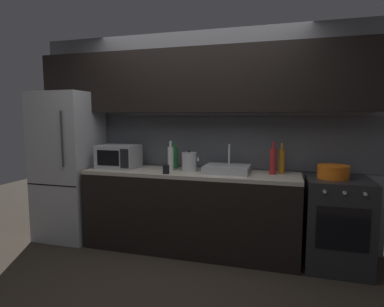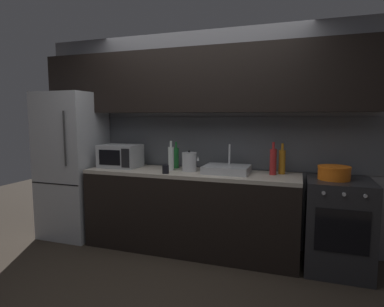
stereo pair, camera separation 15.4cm
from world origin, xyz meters
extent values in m
plane|color=#2D261E|center=(0.00, 0.00, 0.00)|extent=(10.00, 10.00, 0.00)
cube|color=slate|center=(0.00, 1.30, 1.25)|extent=(4.11, 0.10, 2.50)
cube|color=#4C4F54|center=(0.00, 1.25, 1.20)|extent=(4.11, 0.01, 0.60)
cube|color=black|center=(0.00, 1.08, 1.90)|extent=(3.78, 0.34, 0.70)
cube|color=black|center=(0.00, 0.90, 0.43)|extent=(2.37, 0.60, 0.86)
cube|color=#B2A899|center=(0.00, 0.90, 0.88)|extent=(2.37, 0.60, 0.04)
cube|color=#ADAFB5|center=(-1.57, 0.90, 0.90)|extent=(0.68, 0.66, 1.79)
cube|color=black|center=(-1.57, 0.57, 0.72)|extent=(0.67, 0.00, 0.01)
cylinder|color=#333333|center=(-1.38, 0.55, 1.26)|extent=(0.02, 0.02, 0.63)
cube|color=#232326|center=(1.53, 0.90, 0.45)|extent=(0.60, 0.60, 0.90)
cube|color=black|center=(1.53, 0.60, 0.50)|extent=(0.45, 0.01, 0.40)
cylinder|color=#B2B2B7|center=(1.36, 0.59, 0.83)|extent=(0.03, 0.02, 0.03)
cylinder|color=#B2B2B7|center=(1.53, 0.59, 0.83)|extent=(0.03, 0.02, 0.03)
cylinder|color=#B2B2B7|center=(1.69, 0.59, 0.83)|extent=(0.03, 0.02, 0.03)
cube|color=#A8AAAF|center=(-0.89, 0.92, 1.04)|extent=(0.46, 0.34, 0.27)
cube|color=black|center=(-0.93, 0.75, 1.04)|extent=(0.28, 0.01, 0.18)
cube|color=black|center=(-0.72, 0.75, 1.04)|extent=(0.10, 0.01, 0.22)
cube|color=#ADAFB5|center=(0.41, 0.93, 0.94)|extent=(0.48, 0.38, 0.08)
cylinder|color=silver|center=(0.41, 1.06, 1.09)|extent=(0.02, 0.02, 0.22)
cylinder|color=#B7BABF|center=(-0.01, 0.91, 1.00)|extent=(0.16, 0.16, 0.21)
sphere|color=black|center=(-0.01, 0.91, 1.12)|extent=(0.02, 0.02, 0.02)
cone|color=#B7BABF|center=(0.09, 0.91, 1.05)|extent=(0.03, 0.03, 0.05)
cylinder|color=#B27019|center=(0.98, 1.06, 1.03)|extent=(0.07, 0.07, 0.26)
cylinder|color=#B27019|center=(0.98, 1.06, 1.19)|extent=(0.03, 0.03, 0.07)
cylinder|color=#1E6B2D|center=(-0.23, 1.06, 1.02)|extent=(0.06, 0.06, 0.24)
cylinder|color=#1E6B2D|center=(-0.23, 1.06, 1.18)|extent=(0.02, 0.02, 0.07)
cylinder|color=#A82323|center=(0.89, 0.98, 1.04)|extent=(0.07, 0.07, 0.27)
cylinder|color=#A82323|center=(0.89, 0.98, 1.21)|extent=(0.03, 0.03, 0.07)
cylinder|color=silver|center=(-0.22, 0.90, 1.03)|extent=(0.07, 0.07, 0.26)
cylinder|color=silver|center=(-0.22, 0.90, 1.20)|extent=(0.03, 0.03, 0.07)
cylinder|color=black|center=(-0.20, 0.69, 0.95)|extent=(0.07, 0.07, 0.09)
cylinder|color=orange|center=(1.47, 0.90, 0.96)|extent=(0.29, 0.29, 0.11)
cylinder|color=orange|center=(1.47, 0.90, 1.02)|extent=(0.30, 0.30, 0.02)
camera|label=1|loc=(0.99, -2.45, 1.50)|focal=29.86mm
camera|label=2|loc=(1.14, -2.40, 1.50)|focal=29.86mm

